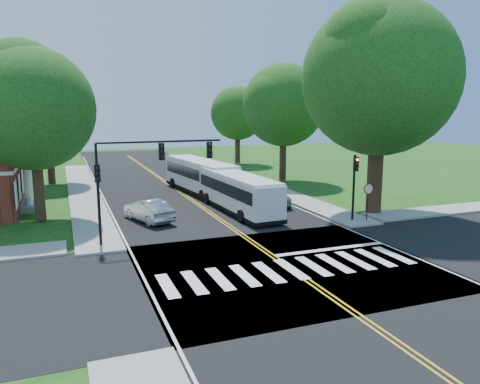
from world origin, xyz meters
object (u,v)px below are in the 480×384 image
signal_nw (141,167)px  bus_follow (200,176)px  bus_lead (238,192)px  suv (272,197)px  signal_ne (355,179)px  dark_sedan (252,188)px  hatchback (149,210)px

signal_nw → bus_follow: size_ratio=0.61×
bus_lead → suv: bus_lead is taller
signal_ne → dark_sedan: bearing=101.6°
bus_follow → hatchback: bearing=48.6°
hatchback → suv: hatchback is taller
signal_nw → bus_lead: bearing=36.3°
bus_lead → hatchback: size_ratio=2.38×
suv → bus_lead: bearing=30.5°
signal_nw → hatchback: (1.19, 5.09, -3.61)m
bus_lead → bus_follow: size_ratio=0.93×
bus_lead → hatchback: (-6.73, -0.73, -0.72)m
dark_sedan → signal_nw: bearing=44.3°
bus_follow → dark_sedan: 4.79m
bus_lead → bus_follow: (-0.50, 8.33, 0.11)m
bus_follow → dark_sedan: (4.16, -2.14, -1.02)m
signal_nw → hatchback: signal_nw is taller
signal_ne → hatchback: 14.00m
bus_lead → hatchback: bearing=3.3°
signal_nw → signal_ne: 14.13m
signal_ne → dark_sedan: (-2.47, 12.00, -2.39)m
signal_ne → dark_sedan: signal_ne is taller
bus_follow → suv: 8.19m
signal_ne → hatchback: bearing=158.5°
signal_ne → suv: (-2.75, 6.98, -2.32)m
bus_lead → dark_sedan: size_ratio=2.82×
dark_sedan → signal_ne: bearing=99.9°
bus_follow → suv: bearing=111.7°
signal_ne → bus_lead: signal_ne is taller
hatchback → dark_sedan: hatchback is taller
signal_nw → hatchback: 6.35m
signal_nw → signal_ne: bearing=0.0°
signal_nw → suv: 13.81m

